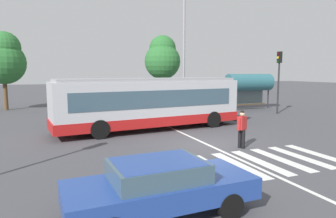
# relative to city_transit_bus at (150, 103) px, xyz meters

# --- Properties ---
(ground_plane) EXTENTS (160.00, 160.00, 0.00)m
(ground_plane) POSITION_rel_city_transit_bus_xyz_m (1.36, -4.73, -1.59)
(ground_plane) COLOR #47474C
(city_transit_bus) EXTENTS (11.53, 3.76, 3.06)m
(city_transit_bus) POSITION_rel_city_transit_bus_xyz_m (0.00, 0.00, 0.00)
(city_transit_bus) COLOR black
(city_transit_bus) RESTS_ON ground_plane
(pedestrian_crossing_street) EXTENTS (0.54, 0.39, 1.72)m
(pedestrian_crossing_street) POSITION_rel_city_transit_bus_xyz_m (2.46, -5.76, -0.62)
(pedestrian_crossing_street) COLOR black
(pedestrian_crossing_street) RESTS_ON ground_plane
(foreground_sedan) EXTENTS (4.57, 2.01, 1.35)m
(foreground_sedan) POSITION_rel_city_transit_bus_xyz_m (-3.16, -10.47, -0.82)
(foreground_sedan) COLOR black
(foreground_sedan) RESTS_ON ground_plane
(parked_car_black) EXTENTS (1.95, 4.54, 1.35)m
(parked_car_black) POSITION_rel_city_transit_bus_xyz_m (-2.74, 10.95, -0.82)
(parked_car_black) COLOR black
(parked_car_black) RESTS_ON ground_plane
(parked_car_champagne) EXTENTS (2.24, 4.65, 1.35)m
(parked_car_champagne) POSITION_rel_city_transit_bus_xyz_m (0.05, 11.36, -0.82)
(parked_car_champagne) COLOR black
(parked_car_champagne) RESTS_ON ground_plane
(parked_car_charcoal) EXTENTS (1.92, 4.52, 1.35)m
(parked_car_charcoal) POSITION_rel_city_transit_bus_xyz_m (2.79, 10.94, -0.82)
(parked_car_charcoal) COLOR black
(parked_car_charcoal) RESTS_ON ground_plane
(traffic_light_far_corner) EXTENTS (0.33, 0.32, 5.06)m
(traffic_light_far_corner) POSITION_rel_city_transit_bus_xyz_m (11.92, 2.71, 1.79)
(traffic_light_far_corner) COLOR #28282B
(traffic_light_far_corner) RESTS_ON ground_plane
(bus_stop_shelter) EXTENTS (4.52, 1.54, 3.25)m
(bus_stop_shelter) POSITION_rel_city_transit_bus_xyz_m (11.58, 6.14, 0.83)
(bus_stop_shelter) COLOR #28282B
(bus_stop_shelter) RESTS_ON ground_plane
(twin_arm_street_lamp) EXTENTS (4.66, 0.32, 10.48)m
(twin_arm_street_lamp) POSITION_rel_city_transit_bus_xyz_m (4.90, 5.96, 4.75)
(twin_arm_street_lamp) COLOR #939399
(twin_arm_street_lamp) RESTS_ON ground_plane
(background_tree_left) EXTENTS (3.81, 3.81, 6.99)m
(background_tree_left) POSITION_rel_city_transit_bus_xyz_m (-9.19, 13.57, 3.02)
(background_tree_left) COLOR brown
(background_tree_left) RESTS_ON ground_plane
(background_tree_right) EXTENTS (4.22, 4.22, 7.73)m
(background_tree_right) POSITION_rel_city_transit_bus_xyz_m (7.06, 16.79, 3.50)
(background_tree_right) COLOR brown
(background_tree_right) RESTS_ON ground_plane
(crosswalk_painted_stripes) EXTENTS (7.29, 3.37, 0.01)m
(crosswalk_painted_stripes) POSITION_rel_city_transit_bus_xyz_m (1.39, -7.82, -1.58)
(crosswalk_painted_stripes) COLOR silver
(crosswalk_painted_stripes) RESTS_ON ground_plane
(lane_center_line) EXTENTS (0.16, 24.00, 0.01)m
(lane_center_line) POSITION_rel_city_transit_bus_xyz_m (1.35, -2.73, -1.58)
(lane_center_line) COLOR silver
(lane_center_line) RESTS_ON ground_plane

